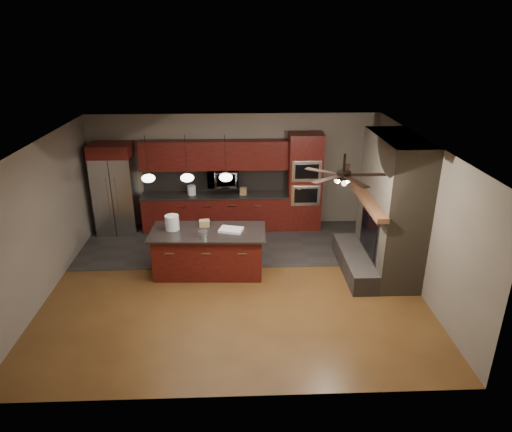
{
  "coord_description": "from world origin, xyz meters",
  "views": [
    {
      "loc": [
        0.1,
        -7.82,
        4.65
      ],
      "look_at": [
        0.44,
        0.6,
        1.18
      ],
      "focal_mm": 32.0,
      "sensor_mm": 36.0,
      "label": 1
    }
  ],
  "objects_px": {
    "paint_can": "(203,234)",
    "counter_box": "(243,191)",
    "counter_bucket": "(192,190)",
    "kitchen_island": "(209,252)",
    "refrigerator": "(115,189)",
    "cardboard_box": "(204,223)",
    "white_bucket": "(172,223)",
    "paint_tray": "(231,230)",
    "oven_tower": "(304,182)",
    "microwave": "(223,178)"
  },
  "relations": [
    {
      "from": "white_bucket",
      "to": "counter_box",
      "type": "distance_m",
      "value": 2.52
    },
    {
      "from": "counter_bucket",
      "to": "paint_can",
      "type": "bearing_deg",
      "value": -79.85
    },
    {
      "from": "kitchen_island",
      "to": "cardboard_box",
      "type": "height_order",
      "value": "cardboard_box"
    },
    {
      "from": "paint_can",
      "to": "counter_bucket",
      "type": "distance_m",
      "value": 2.51
    },
    {
      "from": "white_bucket",
      "to": "paint_tray",
      "type": "bearing_deg",
      "value": -5.87
    },
    {
      "from": "microwave",
      "to": "white_bucket",
      "type": "height_order",
      "value": "microwave"
    },
    {
      "from": "paint_can",
      "to": "cardboard_box",
      "type": "relative_size",
      "value": 0.84
    },
    {
      "from": "microwave",
      "to": "refrigerator",
      "type": "xyz_separation_m",
      "value": [
        -2.58,
        -0.13,
        -0.2
      ]
    },
    {
      "from": "paint_can",
      "to": "oven_tower",
      "type": "bearing_deg",
      "value": 46.96
    },
    {
      "from": "paint_tray",
      "to": "white_bucket",
      "type": "bearing_deg",
      "value": -170.58
    },
    {
      "from": "paint_tray",
      "to": "cardboard_box",
      "type": "distance_m",
      "value": 0.6
    },
    {
      "from": "refrigerator",
      "to": "paint_tray",
      "type": "relative_size",
      "value": 4.88
    },
    {
      "from": "microwave",
      "to": "paint_tray",
      "type": "bearing_deg",
      "value": -84.76
    },
    {
      "from": "oven_tower",
      "to": "refrigerator",
      "type": "bearing_deg",
      "value": -179.07
    },
    {
      "from": "refrigerator",
      "to": "counter_bucket",
      "type": "relative_size",
      "value": 9.63
    },
    {
      "from": "microwave",
      "to": "white_bucket",
      "type": "relative_size",
      "value": 2.47
    },
    {
      "from": "refrigerator",
      "to": "counter_box",
      "type": "distance_m",
      "value": 3.07
    },
    {
      "from": "microwave",
      "to": "cardboard_box",
      "type": "relative_size",
      "value": 3.56
    },
    {
      "from": "paint_tray",
      "to": "cardboard_box",
      "type": "height_order",
      "value": "cardboard_box"
    },
    {
      "from": "counter_bucket",
      "to": "kitchen_island",
      "type": "bearing_deg",
      "value": -76.94
    },
    {
      "from": "cardboard_box",
      "to": "counter_bucket",
      "type": "bearing_deg",
      "value": 96.41
    },
    {
      "from": "paint_can",
      "to": "counter_bucket",
      "type": "height_order",
      "value": "counter_bucket"
    },
    {
      "from": "white_bucket",
      "to": "paint_can",
      "type": "xyz_separation_m",
      "value": [
        0.64,
        -0.36,
        -0.09
      ]
    },
    {
      "from": "paint_tray",
      "to": "counter_bucket",
      "type": "height_order",
      "value": "counter_bucket"
    },
    {
      "from": "paint_tray",
      "to": "microwave",
      "type": "bearing_deg",
      "value": 110.53
    },
    {
      "from": "cardboard_box",
      "to": "counter_bucket",
      "type": "relative_size",
      "value": 0.9
    },
    {
      "from": "kitchen_island",
      "to": "paint_tray",
      "type": "distance_m",
      "value": 0.67
    },
    {
      "from": "refrigerator",
      "to": "paint_can",
      "type": "relative_size",
      "value": 12.71
    },
    {
      "from": "oven_tower",
      "to": "kitchen_island",
      "type": "relative_size",
      "value": 1.02
    },
    {
      "from": "kitchen_island",
      "to": "cardboard_box",
      "type": "relative_size",
      "value": 11.34
    },
    {
      "from": "oven_tower",
      "to": "counter_bucket",
      "type": "height_order",
      "value": "oven_tower"
    },
    {
      "from": "white_bucket",
      "to": "cardboard_box",
      "type": "relative_size",
      "value": 1.44
    },
    {
      "from": "microwave",
      "to": "kitchen_island",
      "type": "distance_m",
      "value": 2.44
    },
    {
      "from": "paint_can",
      "to": "counter_box",
      "type": "relative_size",
      "value": 0.95
    },
    {
      "from": "cardboard_box",
      "to": "counter_box",
      "type": "height_order",
      "value": "counter_box"
    },
    {
      "from": "oven_tower",
      "to": "counter_bucket",
      "type": "xyz_separation_m",
      "value": [
        -2.75,
        0.01,
        -0.18
      ]
    },
    {
      "from": "microwave",
      "to": "counter_bucket",
      "type": "height_order",
      "value": "microwave"
    },
    {
      "from": "refrigerator",
      "to": "cardboard_box",
      "type": "relative_size",
      "value": 10.69
    },
    {
      "from": "kitchen_island",
      "to": "paint_can",
      "type": "bearing_deg",
      "value": -104.12
    },
    {
      "from": "refrigerator",
      "to": "counter_bucket",
      "type": "height_order",
      "value": "refrigerator"
    },
    {
      "from": "paint_can",
      "to": "microwave",
      "type": "bearing_deg",
      "value": 82.61
    },
    {
      "from": "oven_tower",
      "to": "microwave",
      "type": "relative_size",
      "value": 3.25
    },
    {
      "from": "refrigerator",
      "to": "counter_box",
      "type": "bearing_deg",
      "value": 0.58
    },
    {
      "from": "oven_tower",
      "to": "counter_box",
      "type": "xyz_separation_m",
      "value": [
        -1.49,
        -0.04,
        -0.2
      ]
    },
    {
      "from": "paint_can",
      "to": "paint_tray",
      "type": "xyz_separation_m",
      "value": [
        0.54,
        0.24,
        -0.04
      ]
    },
    {
      "from": "white_bucket",
      "to": "paint_tray",
      "type": "relative_size",
      "value": 0.66
    },
    {
      "from": "paint_can",
      "to": "counter_box",
      "type": "distance_m",
      "value": 2.56
    },
    {
      "from": "kitchen_island",
      "to": "paint_can",
      "type": "distance_m",
      "value": 0.57
    },
    {
      "from": "microwave",
      "to": "paint_tray",
      "type": "distance_m",
      "value": 2.32
    },
    {
      "from": "oven_tower",
      "to": "white_bucket",
      "type": "relative_size",
      "value": 8.02
    }
  ]
}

